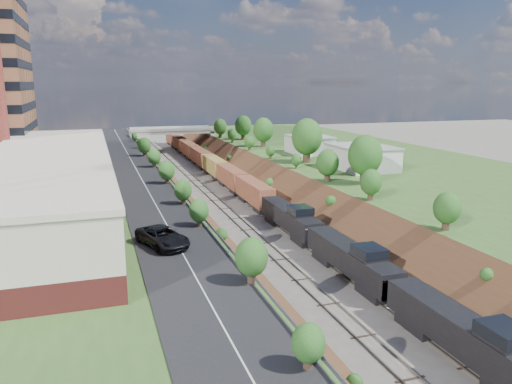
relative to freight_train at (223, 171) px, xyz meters
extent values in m
plane|color=#6B665B|center=(-2.60, -72.18, -2.41)|extent=(400.00, 400.00, 0.00)
cube|color=#375A25|center=(-35.60, -12.18, 0.09)|extent=(44.00, 180.00, 5.00)
cube|color=#375A25|center=(30.40, -12.18, 0.09)|extent=(44.00, 180.00, 5.00)
cube|color=brown|center=(-13.60, -12.18, -2.41)|extent=(10.00, 180.00, 10.00)
cube|color=brown|center=(8.40, -12.18, -2.41)|extent=(10.00, 180.00, 10.00)
cube|color=gray|center=(-5.20, -12.18, -2.32)|extent=(1.58, 180.00, 0.18)
cube|color=gray|center=(0.00, -12.18, -2.32)|extent=(1.58, 180.00, 0.18)
cube|color=black|center=(-18.10, -12.18, 2.64)|extent=(8.00, 180.00, 0.10)
cube|color=#99999E|center=(-14.00, -12.18, 3.14)|extent=(0.06, 171.00, 0.30)
cube|color=maroon|center=(-30.60, -34.18, 3.69)|extent=(14.00, 62.00, 2.20)
cube|color=silver|center=(-30.60, -34.18, 6.94)|extent=(14.00, 62.00, 4.30)
cube|color=silver|center=(-30.60, -34.18, 9.34)|extent=(14.30, 62.30, 0.50)
cube|color=gray|center=(-14.10, 49.82, 0.69)|extent=(1.50, 8.00, 6.20)
cube|color=gray|center=(8.90, 49.82, 0.69)|extent=(1.50, 8.00, 6.20)
cube|color=gray|center=(-2.60, 49.82, 3.79)|extent=(24.00, 8.00, 1.00)
cube|color=gray|center=(-2.60, 45.82, 4.59)|extent=(24.00, 0.30, 0.80)
cube|color=gray|center=(-2.60, 53.82, 4.59)|extent=(24.00, 0.30, 0.80)
cube|color=silver|center=(20.90, -20.18, 4.59)|extent=(9.00, 12.00, 4.00)
cube|color=silver|center=(20.40, 1.82, 4.39)|extent=(8.00, 10.00, 3.60)
cylinder|color=#473323|center=(14.40, -32.18, 3.90)|extent=(1.30, 1.30, 2.62)
ellipsoid|color=#20521D|center=(14.40, -32.18, 7.05)|extent=(5.25, 5.25, 6.30)
cylinder|color=#473323|center=(-14.40, -52.18, 3.20)|extent=(0.66, 0.66, 1.22)
ellipsoid|color=#20521D|center=(-14.40, -52.18, 4.67)|extent=(2.45, 2.45, 2.94)
cube|color=black|center=(0.00, -71.75, -0.27)|extent=(2.70, 16.23, 2.49)
cube|color=black|center=(0.00, -75.37, 1.69)|extent=(2.65, 3.10, 0.90)
cube|color=black|center=(0.00, -54.53, -0.27)|extent=(2.70, 16.23, 2.49)
cube|color=black|center=(0.00, -37.30, -0.27)|extent=(2.70, 16.23, 2.49)
cube|color=brown|center=(0.00, 22.65, 0.11)|extent=(2.70, 101.67, 3.25)
imported|color=black|center=(-19.52, -53.23, 3.62)|extent=(5.13, 7.31, 1.85)
camera|label=1|loc=(-25.23, -99.04, 17.92)|focal=35.00mm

